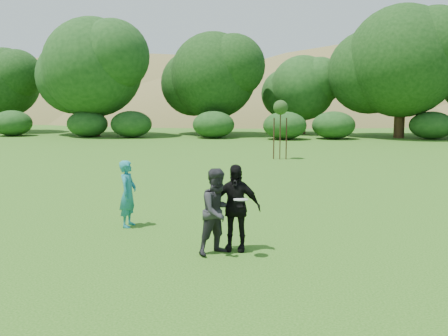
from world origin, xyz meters
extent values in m
plane|color=#19470C|center=(0.00, 0.00, 0.00)|extent=(120.00, 120.00, 0.00)
imported|color=#1C7780|center=(-1.97, 0.80, 0.78)|extent=(0.40, 0.58, 1.55)
imported|color=#27272A|center=(0.37, -0.97, 0.83)|extent=(1.02, 1.01, 1.66)
imported|color=black|center=(0.66, -0.69, 0.85)|extent=(1.02, 0.47, 1.71)
cylinder|color=white|center=(0.82, -1.17, 1.11)|extent=(0.27, 0.27, 0.05)
cylinder|color=#391F16|center=(1.39, 14.00, 1.25)|extent=(0.05, 0.05, 2.50)
sphere|color=#244318|center=(1.39, 14.00, 2.50)|extent=(0.70, 0.70, 0.70)
cylinder|color=#361D15|center=(1.09, 14.00, 1.00)|extent=(0.06, 0.06, 2.00)
cylinder|color=#3A1F16|center=(1.69, 14.00, 1.00)|extent=(0.06, 0.06, 2.00)
ellipsoid|color=olive|center=(-25.00, 70.00, -12.10)|extent=(110.00, 70.00, 44.00)
ellipsoid|color=olive|center=(20.00, 72.00, -14.30)|extent=(100.00, 64.00, 52.00)
ellipsoid|color=olive|center=(-5.00, 58.00, -7.70)|extent=(80.00, 50.00, 28.00)
cylinder|color=#3A2616|center=(-22.00, 30.00, 1.31)|extent=(0.65, 0.65, 2.62)
sphere|color=#194214|center=(-22.00, 30.00, 4.22)|extent=(5.80, 5.80, 5.80)
cylinder|color=#3A2616|center=(-13.00, 27.00, 1.57)|extent=(0.73, 0.73, 3.15)
sphere|color=#194214|center=(-13.00, 27.00, 5.23)|extent=(7.54, 7.54, 7.54)
cylinder|color=#3A2616|center=(-4.00, 29.00, 1.40)|extent=(0.68, 0.68, 2.80)
sphere|color=#194214|center=(-4.00, 29.00, 4.66)|extent=(6.73, 6.73, 6.73)
cylinder|color=#3A2616|center=(3.00, 31.00, 1.14)|extent=(0.60, 0.60, 2.27)
sphere|color=#194214|center=(3.00, 31.00, 3.71)|extent=(5.22, 5.22, 5.22)
cylinder|color=#3A2616|center=(10.00, 28.00, 1.66)|extent=(0.76, 0.76, 3.32)
sphere|color=#194214|center=(10.00, 28.00, 5.56)|extent=(8.12, 8.12, 8.12)
camera|label=1|loc=(1.60, -10.17, 2.99)|focal=40.00mm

